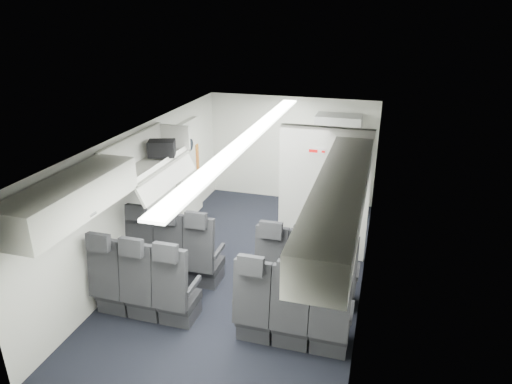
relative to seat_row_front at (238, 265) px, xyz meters
The scene contains 13 objects.
cabin_shell 0.90m from the seat_row_front, 90.00° to the left, with size 3.41×6.01×2.16m.
seat_row_front is the anchor object (origin of this frame).
seat_row_mid 0.90m from the seat_row_front, 90.00° to the right, with size 3.33×0.56×1.24m.
overhead_bin_left_rear 2.50m from the seat_row_front, 133.68° to the right, with size 0.53×1.80×0.40m.
overhead_bin_left_front_open 1.98m from the seat_row_front, 168.87° to the left, with size 0.64×1.70×0.72m.
overhead_bin_right_rear 2.50m from the seat_row_front, 46.32° to the right, with size 0.53×1.80×0.40m.
overhead_bin_right_front 2.04m from the seat_row_front, 11.46° to the left, with size 0.53×1.70×0.40m.
bulkhead_partition 1.79m from the seat_row_front, 53.69° to the left, with size 1.40×0.15×2.13m.
galley_unit 3.43m from the seat_row_front, 73.72° to the left, with size 0.85×0.52×1.90m.
boarding_door 2.71m from the seat_row_front, 128.16° to the left, with size 0.12×1.27×1.86m.
flight_attendant 2.20m from the seat_row_front, 81.46° to the left, with size 0.64×0.42×1.77m, color black.
carry_on_bag 2.06m from the seat_row_front, 156.26° to the left, with size 0.39×0.27×0.23m, color black.
papers 2.24m from the seat_row_front, 76.22° to the left, with size 0.22×0.02×0.16m, color white.
Camera 1 is at (1.79, -5.80, 3.78)m, focal length 32.00 mm.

